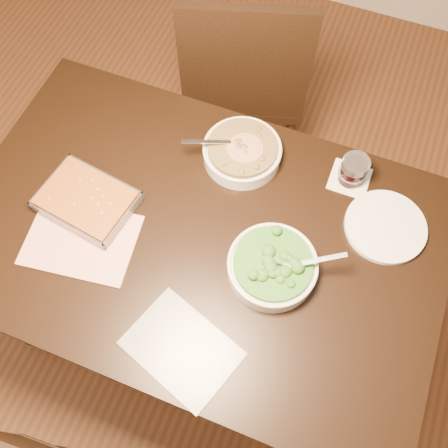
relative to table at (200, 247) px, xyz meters
name	(u,v)px	position (x,y,z in m)	size (l,w,h in m)	color
ground	(206,310)	(0.00, 0.00, -0.65)	(4.00, 4.00, 0.00)	#4D2B16
table	(200,247)	(0.00, 0.00, 0.00)	(1.40, 0.90, 0.75)	black
magazine_a	(81,240)	(-0.30, -0.14, 0.10)	(0.31, 0.23, 0.01)	#B53A33
magazine_b	(182,348)	(0.09, -0.32, 0.10)	(0.28, 0.20, 0.00)	#24242B
coaster	(350,179)	(0.36, 0.34, 0.10)	(0.12, 0.12, 0.00)	white
stew_bowl	(242,152)	(0.02, 0.29, 0.13)	(0.25, 0.24, 0.09)	silver
broccoli_bowl	(272,266)	(0.23, -0.03, 0.13)	(0.27, 0.25, 0.09)	silver
baking_dish	(87,201)	(-0.34, -0.03, 0.12)	(0.29, 0.23, 0.05)	silver
wine_tumbler	(353,170)	(0.36, 0.34, 0.15)	(0.08, 0.08, 0.09)	black
dinner_plate	(385,227)	(0.49, 0.21, 0.10)	(0.23, 0.23, 0.02)	white
chair_far	(245,77)	(-0.14, 0.78, -0.11)	(0.57, 0.57, 0.98)	black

